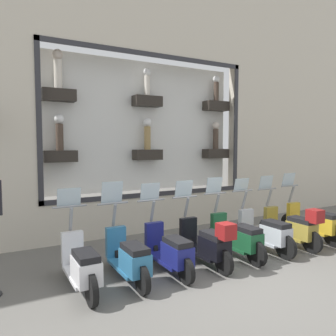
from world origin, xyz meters
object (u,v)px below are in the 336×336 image
object	(u,v)px
scooter_silver_2	(266,233)
scooter_green_3	(238,238)
scooter_olive_1	(294,227)
scooter_teal_6	(129,257)
scooter_black_4	(208,243)
scooter_yellow_0	(314,223)
scooter_navy_5	(170,251)
scooter_white_7	(82,265)

from	to	relation	value
scooter_silver_2	scooter_green_3	xyz separation A→B (m)	(0.00, 0.81, 0.00)
scooter_olive_1	scooter_teal_6	xyz separation A→B (m)	(0.06, 4.05, -0.04)
scooter_green_3	scooter_black_4	world-z (taller)	scooter_green_3
scooter_black_4	scooter_green_3	bearing A→B (deg)	-85.20
scooter_yellow_0	scooter_navy_5	xyz separation A→B (m)	(-0.01, 4.05, -0.03)
scooter_silver_2	scooter_navy_5	world-z (taller)	scooter_navy_5
scooter_teal_6	scooter_silver_2	bearing A→B (deg)	-90.00
scooter_olive_1	scooter_navy_5	bearing A→B (deg)	88.93
scooter_black_4	scooter_white_7	world-z (taller)	scooter_black_4
scooter_black_4	scooter_silver_2	bearing A→B (deg)	-87.64
scooter_green_3	scooter_teal_6	distance (m)	2.43
scooter_olive_1	scooter_black_4	size ratio (longest dim) A/B	1.00
scooter_navy_5	scooter_teal_6	bearing A→B (deg)	89.75
scooter_yellow_0	scooter_olive_1	size ratio (longest dim) A/B	1.01
scooter_yellow_0	scooter_green_3	bearing A→B (deg)	90.09
scooter_yellow_0	scooter_silver_2	xyz separation A→B (m)	(-0.00, 1.62, -0.02)
scooter_black_4	scooter_navy_5	world-z (taller)	scooter_black_4
scooter_green_3	scooter_white_7	bearing A→B (deg)	90.02
scooter_yellow_0	scooter_teal_6	distance (m)	4.86
scooter_olive_1	scooter_silver_2	xyz separation A→B (m)	(0.06, 0.81, -0.04)
scooter_silver_2	scooter_black_4	xyz separation A→B (m)	(-0.07, 1.62, 0.03)
scooter_green_3	scooter_navy_5	distance (m)	1.62
scooter_silver_2	scooter_navy_5	xyz separation A→B (m)	(-0.00, 2.43, -0.02)
scooter_olive_1	scooter_silver_2	bearing A→B (deg)	85.51
scooter_yellow_0	scooter_navy_5	world-z (taller)	scooter_yellow_0
scooter_navy_5	scooter_white_7	xyz separation A→B (m)	(0.00, 1.62, 0.01)
scooter_green_3	scooter_navy_5	size ratio (longest dim) A/B	1.01
scooter_olive_1	scooter_teal_6	size ratio (longest dim) A/B	1.00
scooter_navy_5	scooter_white_7	size ratio (longest dim) A/B	0.99
scooter_green_3	scooter_navy_5	xyz separation A→B (m)	(-0.00, 1.62, -0.02)
scooter_olive_1	scooter_black_4	bearing A→B (deg)	90.07
scooter_olive_1	scooter_teal_6	bearing A→B (deg)	89.10
scooter_silver_2	scooter_black_4	size ratio (longest dim) A/B	1.01
scooter_navy_5	scooter_olive_1	bearing A→B (deg)	-91.07
scooter_olive_1	scooter_black_4	xyz separation A→B (m)	(-0.00, 2.43, -0.01)
scooter_green_3	scooter_black_4	size ratio (longest dim) A/B	1.00
scooter_black_4	scooter_white_7	distance (m)	2.43
scooter_silver_2	scooter_green_3	size ratio (longest dim) A/B	1.00
scooter_silver_2	scooter_yellow_0	bearing A→B (deg)	-89.82
scooter_olive_1	scooter_teal_6	world-z (taller)	scooter_teal_6
scooter_green_3	scooter_black_4	distance (m)	0.81
scooter_white_7	scooter_navy_5	bearing A→B (deg)	-90.13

